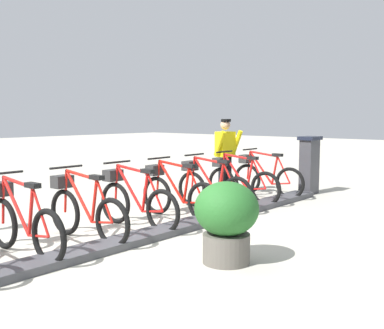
% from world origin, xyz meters
% --- Properties ---
extents(ground_plane, '(60.00, 60.00, 0.00)m').
position_xyz_m(ground_plane, '(0.00, 0.00, 0.00)').
color(ground_plane, '#BAB5A5').
extents(dock_rail_base, '(0.44, 10.23, 0.10)m').
position_xyz_m(dock_rail_base, '(0.00, 0.00, 0.05)').
color(dock_rail_base, '#47474C').
rests_on(dock_rail_base, ground).
extents(payment_kiosk, '(0.36, 0.52, 1.28)m').
position_xyz_m(payment_kiosk, '(0.05, -5.42, 0.67)').
color(payment_kiosk, '#38383D').
rests_on(payment_kiosk, ground).
extents(bike_docked_0, '(1.72, 0.54, 1.02)m').
position_xyz_m(bike_docked_0, '(0.62, -4.51, 0.43)').
color(bike_docked_0, black).
rests_on(bike_docked_0, ground).
extents(bike_docked_1, '(1.72, 0.54, 1.02)m').
position_xyz_m(bike_docked_1, '(0.62, -3.57, 0.43)').
color(bike_docked_1, black).
rests_on(bike_docked_1, ground).
extents(bike_docked_2, '(1.72, 0.54, 1.02)m').
position_xyz_m(bike_docked_2, '(0.62, -2.63, 0.43)').
color(bike_docked_2, black).
rests_on(bike_docked_2, ground).
extents(bike_docked_3, '(1.72, 0.54, 1.02)m').
position_xyz_m(bike_docked_3, '(0.62, -1.69, 0.43)').
color(bike_docked_3, black).
rests_on(bike_docked_3, ground).
extents(bike_docked_4, '(1.72, 0.54, 1.02)m').
position_xyz_m(bike_docked_4, '(0.62, -0.74, 0.43)').
color(bike_docked_4, black).
rests_on(bike_docked_4, ground).
extents(bike_docked_5, '(1.72, 0.54, 1.02)m').
position_xyz_m(bike_docked_5, '(0.62, 0.20, 0.43)').
color(bike_docked_5, black).
rests_on(bike_docked_5, ground).
extents(bike_docked_6, '(1.72, 0.54, 1.02)m').
position_xyz_m(bike_docked_6, '(0.62, 1.14, 0.43)').
color(bike_docked_6, black).
rests_on(bike_docked_6, ground).
extents(worker_near_rack, '(0.53, 0.67, 1.66)m').
position_xyz_m(worker_near_rack, '(1.53, -4.29, 0.91)').
color(worker_near_rack, white).
rests_on(worker_near_rack, ground).
extents(planter_bush, '(0.76, 0.76, 0.97)m').
position_xyz_m(planter_bush, '(-1.48, -0.28, 0.54)').
color(planter_bush, '#59544C').
rests_on(planter_bush, ground).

